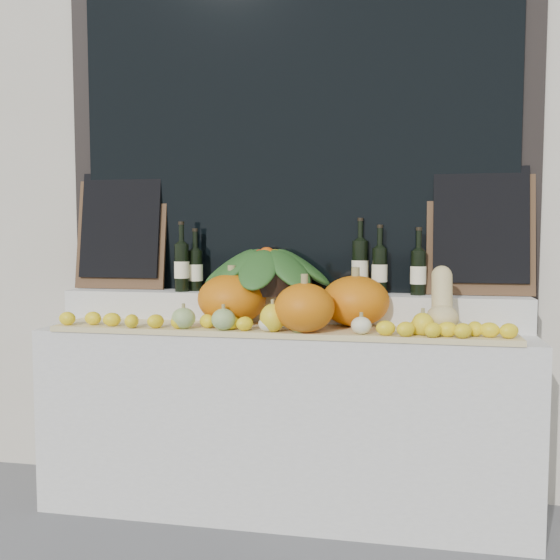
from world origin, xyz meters
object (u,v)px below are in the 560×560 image
(produce_bowl, at_px, (267,270))
(wine_bottle_tall, at_px, (360,266))
(pumpkin_left, at_px, (232,299))
(pumpkin_right, at_px, (355,301))
(butternut_squash, at_px, (442,304))

(produce_bowl, relative_size, wine_bottle_tall, 1.85)
(pumpkin_left, distance_m, pumpkin_right, 0.58)
(pumpkin_left, distance_m, butternut_squash, 0.97)
(pumpkin_left, xyz_separation_m, wine_bottle_tall, (0.59, 0.26, 0.15))
(pumpkin_left, height_order, wine_bottle_tall, wine_bottle_tall)
(pumpkin_right, bearing_deg, pumpkin_left, -176.23)
(pumpkin_right, bearing_deg, wine_bottle_tall, 88.43)
(pumpkin_right, distance_m, wine_bottle_tall, 0.27)
(wine_bottle_tall, bearing_deg, pumpkin_right, -91.57)
(pumpkin_right, xyz_separation_m, produce_bowl, (-0.45, 0.15, 0.13))
(pumpkin_right, xyz_separation_m, wine_bottle_tall, (0.01, 0.23, 0.15))
(produce_bowl, bearing_deg, wine_bottle_tall, 9.64)
(pumpkin_right, bearing_deg, butternut_squash, -14.30)
(pumpkin_right, relative_size, produce_bowl, 0.46)
(produce_bowl, bearing_deg, pumpkin_left, -124.70)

